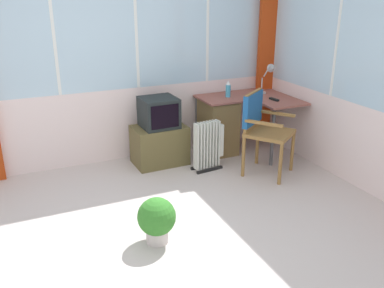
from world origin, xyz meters
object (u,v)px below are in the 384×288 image
Objects in this scene: desk_lamp at (270,74)px; potted_plant at (157,219)px; tv_remote at (274,99)px; wooden_armchair at (260,121)px; spray_bottle at (228,89)px; tv_on_stand at (159,135)px; desk at (222,123)px; space_heater at (209,145)px.

desk_lamp is 2.80m from potted_plant.
wooden_armchair reaches higher than tv_remote.
wooden_armchair is at bearing 29.82° from potted_plant.
desk_lamp is 0.43m from tv_remote.
desk_lamp reaches higher than spray_bottle.
potted_plant is (-2.03, -1.28, -0.53)m from tv_remote.
desk is at bearing 2.03° from tv_on_stand.
wooden_armchair is 1.61× the size of space_heater.
spray_bottle is (-0.58, 0.06, -0.16)m from desk_lamp.
tv_remote is (-0.13, -0.33, -0.25)m from desk_lamp.
potted_plant is (-1.58, -1.66, -0.62)m from spray_bottle.
desk is at bearing -176.71° from spray_bottle.
potted_plant is at bearing -132.23° from desk.
tv_remote is 0.59m from spray_bottle.
desk is at bearing 47.77° from potted_plant.
desk_lamp is at bearing 36.56° from potted_plant.
tv_on_stand reaches higher than desk.
wooden_armchair is (0.02, -0.74, -0.22)m from spray_bottle.
desk_lamp is 1.33m from space_heater.
space_heater is at bearing 177.87° from tv_remote.
tv_remote is at bearing 3.61° from space_heater.
tv_on_stand reaches higher than space_heater.
tv_remote is 0.58m from wooden_armchair.
tv_on_stand is (-0.88, -0.03, -0.03)m from desk.
tv_on_stand is at bearing 179.20° from desk_lamp.
wooden_armchair is 1.23m from tv_on_stand.
tv_remote is at bearing 32.21° from potted_plant.
desk_lamp is at bearing 62.00° from tv_remote.
tv_remote is 0.18× the size of tv_on_stand.
desk is 0.74m from tv_remote.
desk is at bearing 97.41° from wooden_armchair.
desk_lamp reaches higher than potted_plant.
wooden_armchair is at bearing -129.33° from desk_lamp.
desk reaches higher than potted_plant.
spray_bottle reaches higher than tv_on_stand.
desk_lamp is at bearing -5.67° from spray_bottle.
wooden_armchair is at bearing -145.68° from tv_remote.
space_heater is (-0.50, 0.30, -0.32)m from wooden_armchair.
wooden_armchair is at bearing -82.59° from desk.
spray_bottle is at bearing 46.37° from potted_plant.
tv_remote is at bearing -112.25° from desk_lamp.
desk_lamp is at bearing 19.84° from space_heater.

